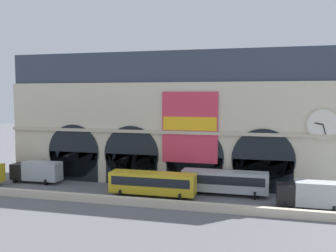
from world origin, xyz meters
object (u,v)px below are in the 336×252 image
(box_truck_west, at_px, (37,171))
(bus_mideast, at_px, (225,181))
(box_truck_east, at_px, (312,194))
(bus_center, at_px, (152,183))

(box_truck_west, xyz_separation_m, bus_mideast, (27.50, 0.06, 0.08))
(box_truck_west, xyz_separation_m, box_truck_east, (37.68, -3.38, 0.00))
(box_truck_west, distance_m, box_truck_east, 37.83)
(box_truck_west, bearing_deg, bus_mideast, 0.12)
(box_truck_west, relative_size, bus_center, 0.68)
(bus_center, height_order, bus_mideast, same)
(box_truck_east, bearing_deg, bus_center, 179.19)
(bus_center, bearing_deg, box_truck_west, 170.56)
(bus_center, height_order, box_truck_east, box_truck_east)
(box_truck_east, bearing_deg, box_truck_west, 174.87)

